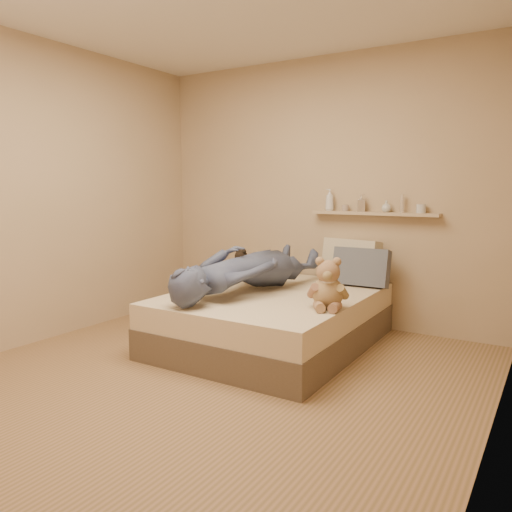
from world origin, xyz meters
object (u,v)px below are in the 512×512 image
Objects in this scene: teddy_bear at (328,287)px; pillow_cream at (351,261)px; bed at (273,319)px; dark_plush at (242,265)px; wall_shelf at (373,213)px; pillow_grey at (361,267)px; game_console at (207,283)px; person at (246,269)px.

teddy_bear is 1.13m from pillow_cream.
dark_plush is at bearing 144.16° from bed.
pillow_grey is at bearing -96.34° from wall_shelf.
bed is at bearing -127.30° from pillow_grey.
pillow_grey is (-0.09, 0.96, 0.01)m from teddy_bear.
wall_shelf reaches higher than game_console.
game_console is 0.39× the size of teddy_bear.
game_console is 0.13× the size of wall_shelf.
wall_shelf is (1.16, 0.47, 0.52)m from dark_plush.
teddy_bear is 0.97m from pillow_grey.
game_console is (-0.32, -0.51, 0.36)m from bed.
game_console is 1.74m from wall_shelf.
person is at bearing 167.94° from teddy_bear.
pillow_cream is at bearing 137.71° from pillow_grey.
game_console is at bearing -117.34° from pillow_cream.
wall_shelf is at bearing 23.91° from pillow_cream.
game_console is at bearing -122.19° from bed.
bed is 0.78m from teddy_bear.
wall_shelf reaches higher than pillow_grey.
bed is at bearing -150.32° from person.
pillow_cream is at bearing 21.56° from dark_plush.
person is at bearing -122.49° from pillow_cream.
wall_shelf reaches higher than dark_plush.
pillow_cream is at bearing -116.56° from person.
teddy_bear reaches higher than dark_plush.
pillow_cream reaches higher than pillow_grey.
person is (0.10, 0.41, 0.07)m from game_console.
person is 1.34m from wall_shelf.
teddy_bear is at bearing -23.90° from bed.
teddy_bear is (0.94, 0.23, 0.03)m from game_console.
bed is 1.58× the size of wall_shelf.
dark_plush is at bearing 107.01° from game_console.
pillow_cream is (0.37, 0.83, 0.43)m from bed.
person is 1.41× the size of wall_shelf.
wall_shelf is (0.02, 0.22, 0.48)m from pillow_grey.
game_console is 0.28× the size of pillow_cream.
pillow_cream is (0.98, 0.39, 0.07)m from dark_plush.
teddy_bear is at bearing -30.19° from dark_plush.
bed is at bearing 57.81° from game_console.
bed is 0.49m from person.
person reaches higher than dark_plush.
teddy_bear is 1.28m from wall_shelf.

